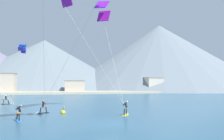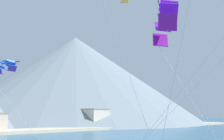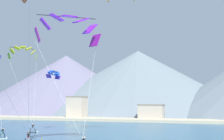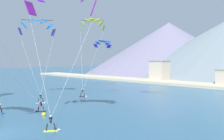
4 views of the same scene
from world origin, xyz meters
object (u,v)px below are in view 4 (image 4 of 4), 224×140
(kitesurfer_near_trail, at_px, (42,100))
(parafoil_kite_near_lead, at_px, (92,24))
(kitesurfer_mid_center, at_px, (1,111))
(race_marker_buoy, at_px, (44,114))
(parafoil_kite_distant_low_drift, at_px, (103,43))
(kitesurfer_near_lead, at_px, (83,94))
(kitesurfer_far_right, at_px, (53,126))
(parafoil_kite_near_trail, at_px, (37,26))
(kitesurfer_far_left, at_px, (40,109))

(kitesurfer_near_trail, relative_size, parafoil_kite_near_lead, 0.11)
(kitesurfer_mid_center, distance_m, race_marker_buoy, 5.92)
(kitesurfer_near_trail, bearing_deg, parafoil_kite_distant_low_drift, 85.85)
(race_marker_buoy, bearing_deg, kitesurfer_near_lead, 124.82)
(parafoil_kite_near_lead, bearing_deg, kitesurfer_far_right, -45.54)
(parafoil_kite_near_trail, relative_size, parafoil_kite_distant_low_drift, 3.23)
(parafoil_kite_distant_low_drift, bearing_deg, kitesurfer_mid_center, -80.68)
(kitesurfer_far_left, distance_m, parafoil_kite_near_lead, 32.93)
(kitesurfer_mid_center, xyz_separation_m, kitesurfer_far_right, (11.63, 0.98, 0.08))
(parafoil_kite_near_trail, bearing_deg, parafoil_kite_distant_low_drift, 47.09)
(kitesurfer_far_left, bearing_deg, kitesurfer_mid_center, -111.46)
(kitesurfer_near_lead, distance_m, race_marker_buoy, 16.99)
(kitesurfer_near_trail, height_order, kitesurfer_mid_center, kitesurfer_near_trail)
(kitesurfer_far_right, xyz_separation_m, parafoil_kite_near_trail, (-24.16, 10.87, 13.64))
(kitesurfer_near_lead, bearing_deg, kitesurfer_far_left, -61.74)
(parafoil_kite_near_lead, bearing_deg, parafoil_kite_distant_low_drift, -29.78)
(kitesurfer_far_right, height_order, parafoil_kite_near_trail, parafoil_kite_near_trail)
(kitesurfer_near_trail, xyz_separation_m, parafoil_kite_near_trail, (-8.04, 3.42, 13.70))
(kitesurfer_near_lead, distance_m, kitesurfer_near_trail, 9.44)
(kitesurfer_mid_center, height_order, parafoil_kite_near_trail, parafoil_kite_near_trail)
(race_marker_buoy, bearing_deg, kitesurfer_far_left, 163.74)
(kitesurfer_near_trail, height_order, parafoil_kite_near_lead, parafoil_kite_near_lead)
(parafoil_kite_near_trail, bearing_deg, parafoil_kite_near_lead, 98.48)
(kitesurfer_far_left, height_order, parafoil_kite_near_trail, parafoil_kite_near_trail)
(kitesurfer_near_lead, distance_m, kitesurfer_far_left, 14.96)
(kitesurfer_near_lead, bearing_deg, kitesurfer_near_trail, -85.34)
(parafoil_kite_near_trail, relative_size, race_marker_buoy, 13.93)
(kitesurfer_near_trail, height_order, parafoil_kite_near_trail, parafoil_kite_near_trail)
(kitesurfer_mid_center, height_order, race_marker_buoy, kitesurfer_mid_center)
(kitesurfer_near_lead, distance_m, kitesurfer_far_right, 23.86)
(kitesurfer_near_trail, bearing_deg, kitesurfer_far_right, -24.81)
(kitesurfer_near_lead, xyz_separation_m, parafoil_kite_near_lead, (-9.69, 10.22, 15.98))
(kitesurfer_near_trail, bearing_deg, parafoil_kite_near_lead, 118.05)
(kitesurfer_far_left, xyz_separation_m, parafoil_kite_near_trail, (-14.36, 7.19, 13.73))
(kitesurfer_near_lead, height_order, kitesurfer_mid_center, kitesurfer_near_lead)
(kitesurfer_near_trail, distance_m, kitesurfer_mid_center, 9.55)
(kitesurfer_mid_center, bearing_deg, kitesurfer_far_left, 68.54)
(parafoil_kite_near_trail, xyz_separation_m, parafoil_kite_distant_low_drift, (8.99, 9.67, -3.45))
(kitesurfer_mid_center, distance_m, parafoil_kite_distant_low_drift, 24.12)
(kitesurfer_near_trail, relative_size, kitesurfer_mid_center, 1.02)
(parafoil_kite_near_lead, bearing_deg, kitesurfer_near_trail, -61.95)
(kitesurfer_near_trail, distance_m, parafoil_kite_near_trail, 16.25)
(kitesurfer_far_left, bearing_deg, kitesurfer_far_right, -20.59)
(kitesurfer_far_left, relative_size, kitesurfer_far_right, 0.94)
(parafoil_kite_near_trail, height_order, race_marker_buoy, parafoil_kite_near_trail)
(kitesurfer_far_right, distance_m, parafoil_kite_near_trail, 29.80)
(kitesurfer_near_lead, xyz_separation_m, race_marker_buoy, (9.70, -13.94, -0.30))
(kitesurfer_mid_center, relative_size, parafoil_kite_distant_low_drift, 0.40)
(kitesurfer_mid_center, relative_size, kitesurfer_far_right, 0.98)
(kitesurfer_near_trail, height_order, kitesurfer_far_left, kitesurfer_near_trail)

